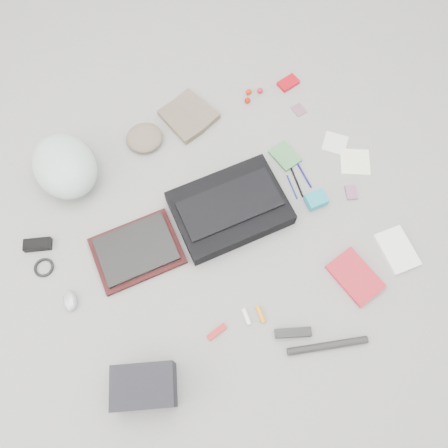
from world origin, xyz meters
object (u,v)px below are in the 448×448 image
book_red (355,277)px  messenger_bag (230,208)px  accordion_wallet (316,200)px  bike_helmet (65,166)px  camera_bag (145,387)px  laptop (136,249)px

book_red → messenger_bag: bearing=113.3°
accordion_wallet → messenger_bag: bearing=164.0°
bike_helmet → accordion_wallet: size_ratio=3.81×
bike_helmet → book_red: size_ratio=1.54×
book_red → camera_bag: bearing=170.2°
laptop → camera_bag: bearing=-105.9°
messenger_bag → bike_helmet: size_ratio=1.42×
camera_bag → accordion_wallet: size_ratio=2.56×
messenger_bag → bike_helmet: (-0.55, 0.49, 0.06)m
camera_bag → laptop: bearing=93.7°
laptop → bike_helmet: size_ratio=0.93×
bike_helmet → book_red: (0.88, -1.00, -0.09)m
book_red → accordion_wallet: 0.37m
bike_helmet → messenger_bag: bearing=-47.2°
bike_helmet → camera_bag: bike_helmet is taller
messenger_bag → laptop: bearing=-178.9°
laptop → accordion_wallet: laptop is taller
laptop → book_red: (0.76, -0.53, -0.02)m
messenger_bag → accordion_wallet: size_ratio=5.42×
bike_helmet → accordion_wallet: bike_helmet is taller
messenger_bag → bike_helmet: 0.74m
messenger_bag → accordion_wallet: bearing=-17.0°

